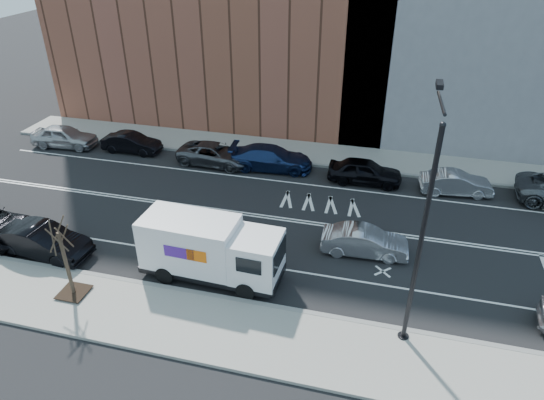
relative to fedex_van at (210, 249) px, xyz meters
The scene contains 17 objects.
ground 6.04m from the fedex_van, 73.60° to the left, with size 120.00×120.00×0.00m, color black.
sidewalk_near 3.89m from the fedex_van, 62.74° to the right, with size 44.00×3.60×0.15m, color gray.
sidewalk_far 14.57m from the fedex_van, 83.47° to the left, with size 44.00×3.60×0.15m, color gray.
curb_near 2.61m from the fedex_van, 40.32° to the right, with size 44.00×0.25×0.17m, color gray.
curb_far 12.79m from the fedex_van, 82.55° to the left, with size 44.00×0.25×0.17m, color gray.
road_markings 6.04m from the fedex_van, 73.60° to the left, with size 40.00×8.60×0.01m, color white, non-canonical shape.
streetlight 9.44m from the fedex_van, ahead, with size 0.44×4.02×9.34m.
street_tree 6.04m from the fedex_van, 152.40° to the right, with size 1.20×1.20×3.75m.
fedex_van is the anchor object (origin of this frame).
far_parked_a 19.18m from the fedex_van, 143.90° to the left, with size 1.87×4.64×1.58m, color #A6A7AB.
far_parked_b 15.61m from the fedex_van, 131.61° to the left, with size 1.45×4.15×1.37m, color black.
far_parked_c 11.98m from the fedex_van, 109.30° to the left, with size 2.34×5.08×1.41m, color #4C4E54.
far_parked_d 11.53m from the fedex_van, 90.72° to the left, with size 2.19×5.38×1.56m, color navy.
far_parked_e 12.61m from the fedex_van, 61.65° to the left, with size 1.83×4.55×1.55m, color black.
far_parked_f 15.86m from the fedex_van, 44.09° to the left, with size 1.46×4.19×1.38m, color #A7A7AB.
driving_sedan 7.57m from the fedex_van, 28.16° to the left, with size 1.47×4.20×1.38m, color #A5A5A9.
near_parked_rear_a 8.57m from the fedex_van, behind, with size 1.66×4.77×1.57m, color black.
Camera 1 is at (5.44, -21.99, 14.31)m, focal length 32.00 mm.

